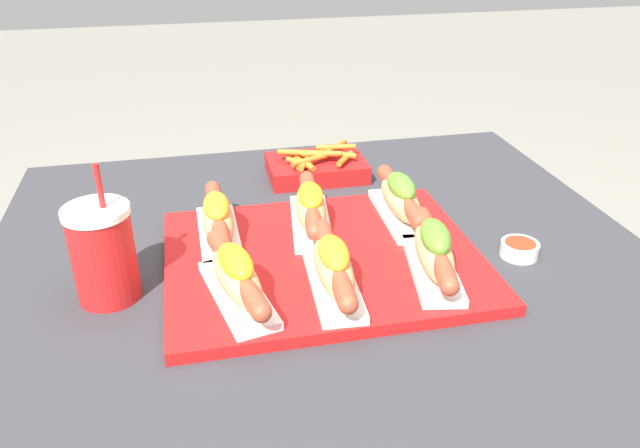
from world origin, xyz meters
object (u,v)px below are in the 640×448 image
at_px(hot_dog_0, 237,276).
at_px(fries_basket, 316,167).
at_px(hot_dog_2, 434,251).
at_px(sauce_bowl, 520,248).
at_px(hot_dog_3, 218,219).
at_px(hot_dog_1, 333,267).
at_px(hot_dog_4, 311,207).
at_px(hot_dog_5, 401,199).
at_px(serving_tray, 323,259).
at_px(drink_cup, 103,253).

height_order(hot_dog_0, fries_basket, hot_dog_0).
relative_size(hot_dog_2, sauce_bowl, 3.76).
bearing_deg(hot_dog_3, hot_dog_1, -50.84).
xyz_separation_m(hot_dog_3, sauce_bowl, (0.45, -0.12, -0.04)).
bearing_deg(sauce_bowl, hot_dog_2, -165.17).
height_order(hot_dog_2, fries_basket, hot_dog_2).
relative_size(hot_dog_4, hot_dog_5, 0.99).
distance_m(serving_tray, hot_dog_0, 0.17).
height_order(hot_dog_4, drink_cup, drink_cup).
xyz_separation_m(hot_dog_2, hot_dog_3, (-0.29, 0.17, -0.00)).
xyz_separation_m(hot_dog_1, sauce_bowl, (0.31, 0.05, -0.04)).
xyz_separation_m(serving_tray, fries_basket, (0.06, 0.32, 0.01)).
bearing_deg(hot_dog_5, hot_dog_1, -130.92).
bearing_deg(serving_tray, hot_dog_3, 151.04).
relative_size(serving_tray, hot_dog_3, 2.10).
height_order(hot_dog_4, sauce_bowl, hot_dog_4).
bearing_deg(hot_dog_3, sauce_bowl, -15.36).
distance_m(hot_dog_1, hot_dog_3, 0.23).
distance_m(hot_dog_1, hot_dog_4, 0.18).
height_order(hot_dog_3, drink_cup, drink_cup).
bearing_deg(hot_dog_5, fries_basket, 110.98).
distance_m(hot_dog_2, sauce_bowl, 0.17).
relative_size(hot_dog_0, hot_dog_2, 1.00).
bearing_deg(fries_basket, hot_dog_0, -115.31).
xyz_separation_m(drink_cup, fries_basket, (0.37, 0.34, -0.05)).
xyz_separation_m(serving_tray, hot_dog_2, (0.14, -0.08, 0.04)).
bearing_deg(hot_dog_4, sauce_bowl, -23.70).
bearing_deg(hot_dog_2, fries_basket, 101.23).
xyz_separation_m(hot_dog_2, hot_dog_5, (0.01, 0.17, -0.00)).
height_order(hot_dog_5, drink_cup, drink_cup).
xyz_separation_m(hot_dog_2, fries_basket, (-0.08, 0.41, -0.03)).
bearing_deg(hot_dog_1, hot_dog_2, 3.39).
distance_m(hot_dog_3, drink_cup, 0.19).
distance_m(hot_dog_4, drink_cup, 0.33).
bearing_deg(hot_dog_3, hot_dog_0, -85.85).
bearing_deg(hot_dog_3, hot_dog_5, 1.17).
bearing_deg(hot_dog_3, drink_cup, -147.20).
height_order(serving_tray, hot_dog_2, hot_dog_2).
height_order(serving_tray, drink_cup, drink_cup).
distance_m(hot_dog_3, sauce_bowl, 0.47).
xyz_separation_m(hot_dog_1, fries_basket, (0.07, 0.42, -0.03)).
bearing_deg(fries_basket, hot_dog_5, -69.02).
distance_m(hot_dog_5, drink_cup, 0.47).
height_order(hot_dog_2, drink_cup, drink_cup).
distance_m(hot_dog_5, sauce_bowl, 0.20).
distance_m(hot_dog_2, hot_dog_3, 0.33).
bearing_deg(hot_dog_2, drink_cup, 171.89).
relative_size(hot_dog_2, hot_dog_3, 0.99).
height_order(serving_tray, hot_dog_1, hot_dog_1).
relative_size(hot_dog_1, sauce_bowl, 3.81).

